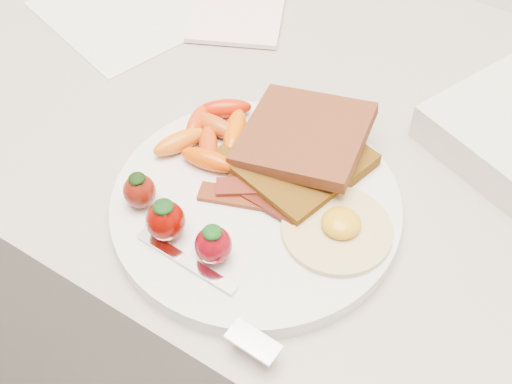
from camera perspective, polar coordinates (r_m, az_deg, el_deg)
The scene contains 10 objects.
counter at distance 1.06m, azimuth 4.09°, elevation -11.56°, with size 2.00×0.60×0.90m, color gray.
plate at distance 0.60m, azimuth 0.00°, elevation -1.17°, with size 0.27×0.27×0.02m, color silver.
toast_lower at distance 0.62m, azimuth 3.55°, elevation 2.99°, with size 0.12×0.12×0.01m, color #4E2C0B.
toast_upper at distance 0.62m, azimuth 4.32°, elevation 5.08°, with size 0.11×0.11×0.01m, color #4D2614.
fried_egg at distance 0.57m, azimuth 7.30°, elevation -3.16°, with size 0.10×0.10×0.02m.
bacon_strips at distance 0.59m, azimuth -0.08°, elevation -0.18°, with size 0.10×0.07×0.01m.
baby_carrots at distance 0.64m, azimuth -4.07°, elevation 5.22°, with size 0.09×0.12×0.02m.
strawberries at distance 0.56m, azimuth -7.36°, elevation -2.45°, with size 0.12×0.05×0.04m.
fork at distance 0.53m, azimuth -3.66°, elevation -9.18°, with size 0.16×0.05×0.00m.
notepad at distance 0.85m, azimuth -1.45°, elevation 16.24°, with size 0.11×0.16×0.01m, color white.
Camera 1 is at (0.21, 1.23, 1.37)m, focal length 45.00 mm.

